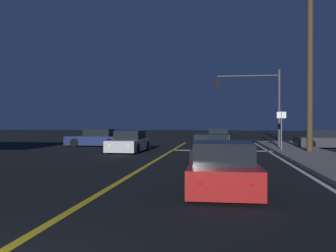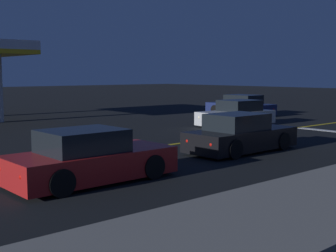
# 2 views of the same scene
# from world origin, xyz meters

# --- Properties ---
(lane_line_center) EXTENTS (0.20, 37.94, 0.01)m
(lane_line_center) POSITION_xyz_m (0.00, 11.16, 0.01)
(lane_line_center) COLOR gold
(lane_line_center) RESTS_ON ground
(lane_line_edge_right) EXTENTS (0.16, 37.94, 0.01)m
(lane_line_edge_right) POSITION_xyz_m (6.21, 11.16, 0.01)
(lane_line_edge_right) COLOR white
(lane_line_edge_right) RESTS_ON ground
(stop_bar) EXTENTS (6.46, 0.50, 0.01)m
(stop_bar) POSITION_xyz_m (3.23, 20.82, 0.01)
(stop_bar) COLOR white
(stop_bar) RESTS_ON ground
(car_side_waiting_charcoal) EXTENTS (4.59, 1.96, 1.34)m
(car_side_waiting_charcoal) POSITION_xyz_m (10.79, 24.21, 0.58)
(car_side_waiting_charcoal) COLOR #2D2D33
(car_side_waiting_charcoal) RESTS_ON ground
(car_following_oncoming_navy) EXTENTS (4.53, 2.03, 1.34)m
(car_following_oncoming_navy) POSITION_xyz_m (-6.46, 23.98, 0.58)
(car_following_oncoming_navy) COLOR navy
(car_following_oncoming_navy) RESTS_ON ground
(car_far_approaching_black) EXTENTS (1.87, 4.35, 1.34)m
(car_far_approaching_black) POSITION_xyz_m (2.73, 13.20, 0.58)
(car_far_approaching_black) COLOR black
(car_far_approaching_black) RESTS_ON ground
(car_parked_curb_silver) EXTENTS (2.07, 4.24, 1.34)m
(car_parked_curb_silver) POSITION_xyz_m (-2.59, 19.13, 0.58)
(car_parked_curb_silver) COLOR #B2B5BA
(car_parked_curb_silver) RESTS_ON ground
(car_mid_block_teal) EXTENTS (2.03, 4.73, 1.34)m
(car_mid_block_teal) POSITION_xyz_m (2.96, 30.05, 0.58)
(car_mid_block_teal) COLOR #195960
(car_mid_block_teal) RESTS_ON ground
(car_lead_oncoming_red) EXTENTS (1.96, 4.30, 1.34)m
(car_lead_oncoming_red) POSITION_xyz_m (3.20, 6.89, 0.58)
(car_lead_oncoming_red) COLOR maroon
(car_lead_oncoming_red) RESTS_ON ground
(traffic_signal_near_right) EXTENTS (4.56, 0.28, 5.58)m
(traffic_signal_near_right) POSITION_xyz_m (5.58, 23.12, 3.77)
(traffic_signal_near_right) COLOR #38383D
(traffic_signal_near_right) RESTS_ON ground
(utility_pole_right) EXTENTS (1.52, 0.34, 11.21)m
(utility_pole_right) POSITION_xyz_m (8.36, 19.04, 5.74)
(utility_pole_right) COLOR #42301E
(utility_pole_right) RESTS_ON ground
(street_sign_corner) EXTENTS (0.56, 0.12, 2.58)m
(street_sign_corner) POSITION_xyz_m (6.96, 20.32, 1.73)
(street_sign_corner) COLOR slate
(street_sign_corner) RESTS_ON ground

